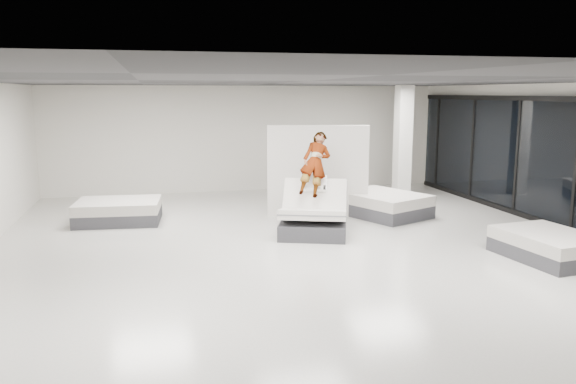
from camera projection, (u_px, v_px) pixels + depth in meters
The scene contains 9 objects.
room at pixel (308, 168), 10.45m from camera, with size 14.00×14.04×3.20m.
hero_bed at pixel (314, 217), 12.06m from camera, with size 1.92×2.19×1.21m.
person at pixel (315, 176), 12.24m from camera, with size 0.59×0.39×1.61m, color slate.
remote at pixel (325, 187), 11.91m from camera, with size 0.05×0.14×0.03m, color black.
divider_panel at pixel (318, 171), 13.59m from camera, with size 2.45×0.11×2.22m, color silver.
flat_bed_right_far at pixel (383, 204), 13.80m from camera, with size 2.22×2.47×0.56m.
flat_bed_right_near at pixel (550, 246), 10.19m from camera, with size 1.54×1.93×0.49m.
flat_bed_left_far at pixel (119, 211), 13.09m from camera, with size 2.00×1.58×0.52m.
column at pixel (403, 143), 15.68m from camera, with size 0.40×0.40×3.20m, color silver.
Camera 1 is at (-2.79, -9.99, 2.99)m, focal length 35.00 mm.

